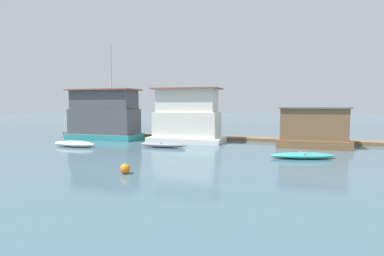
{
  "coord_description": "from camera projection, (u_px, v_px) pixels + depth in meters",
  "views": [
    {
      "loc": [
        8.16,
        -26.35,
        3.54
      ],
      "look_at": [
        0.0,
        -1.0,
        1.4
      ],
      "focal_mm": 28.0,
      "sensor_mm": 36.0,
      "label": 1
    }
  ],
  "objects": [
    {
      "name": "ground_plane",
      "position": [
        195.0,
        142.0,
        27.78
      ],
      "size": [
        200.0,
        200.0,
        0.0
      ],
      "primitive_type": "plane",
      "color": "#426070"
    },
    {
      "name": "dock_walkway",
      "position": [
        204.0,
        137.0,
        30.76
      ],
      "size": [
        33.8,
        2.04,
        0.3
      ],
      "primitive_type": "cube",
      "color": "brown",
      "rests_on": "ground_plane"
    },
    {
      "name": "houseboat_teal",
      "position": [
        104.0,
        116.0,
        30.24
      ],
      "size": [
        7.31,
        3.36,
        9.28
      ],
      "color": "teal",
      "rests_on": "ground_plane"
    },
    {
      "name": "houseboat_white",
      "position": [
        187.0,
        118.0,
        27.97
      ],
      "size": [
        6.92,
        3.62,
        5.01
      ],
      "color": "white",
      "rests_on": "ground_plane"
    },
    {
      "name": "houseboat_brown",
      "position": [
        312.0,
        128.0,
        24.76
      ],
      "size": [
        5.64,
        3.64,
        3.3
      ],
      "color": "brown",
      "rests_on": "ground_plane"
    },
    {
      "name": "dinghy_white",
      "position": [
        74.0,
        144.0,
        24.91
      ],
      "size": [
        3.88,
        1.23,
        0.47
      ],
      "color": "white",
      "rests_on": "ground_plane"
    },
    {
      "name": "dinghy_grey",
      "position": [
        163.0,
        145.0,
        24.5
      ],
      "size": [
        4.0,
        1.2,
        0.45
      ],
      "color": "gray",
      "rests_on": "ground_plane"
    },
    {
      "name": "dinghy_teal",
      "position": [
        303.0,
        155.0,
        19.49
      ],
      "size": [
        4.36,
        2.36,
        0.39
      ],
      "color": "teal",
      "rests_on": "ground_plane"
    },
    {
      "name": "buoy_orange",
      "position": [
        125.0,
        169.0,
        15.22
      ],
      "size": [
        0.51,
        0.51,
        0.51
      ],
      "primitive_type": "sphere",
      "color": "orange",
      "rests_on": "ground_plane"
    }
  ]
}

